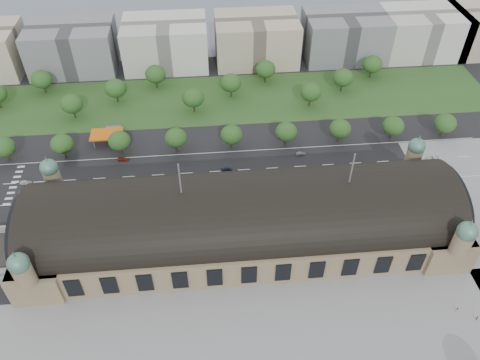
{
  "coord_description": "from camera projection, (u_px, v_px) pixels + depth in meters",
  "views": [
    {
      "loc": [
        -10.95,
        -109.05,
        129.89
      ],
      "look_at": [
        0.42,
        16.65,
        14.0
      ],
      "focal_mm": 35.0,
      "sensor_mm": 36.0,
      "label": 1
    }
  ],
  "objects": [
    {
      "name": "ground",
      "position": [
        243.0,
        240.0,
        168.57
      ],
      "size": [
        900.0,
        900.0,
        0.0
      ],
      "primitive_type": "plane",
      "color": "black",
      "rests_on": "ground"
    },
    {
      "name": "station",
      "position": [
        243.0,
        220.0,
        161.62
      ],
      "size": [
        150.0,
        48.4,
        44.3
      ],
      "color": "#877354",
      "rests_on": "ground"
    },
    {
      "name": "plaza_south",
      "position": [
        291.0,
        352.0,
        136.96
      ],
      "size": [
        190.0,
        48.0,
        0.12
      ],
      "primitive_type": "cube",
      "color": "gray",
      "rests_on": "ground"
    },
    {
      "name": "road_slab",
      "position": [
        187.0,
        173.0,
        195.12
      ],
      "size": [
        260.0,
        26.0,
        0.1
      ],
      "primitive_type": "cube",
      "color": "black",
      "rests_on": "ground"
    },
    {
      "name": "grass_belt",
      "position": [
        196.0,
        100.0,
        235.8
      ],
      "size": [
        300.0,
        45.0,
        0.1
      ],
      "primitive_type": "cube",
      "color": "#284E1F",
      "rests_on": "ground"
    },
    {
      "name": "petrol_station",
      "position": [
        111.0,
        133.0,
        210.89
      ],
      "size": [
        14.0,
        13.0,
        5.05
      ],
      "color": "#D55F0C",
      "rests_on": "ground"
    },
    {
      "name": "office_2",
      "position": [
        73.0,
        47.0,
        252.71
      ],
      "size": [
        45.0,
        32.0,
        24.0
      ],
      "primitive_type": "cube",
      "color": "gray",
      "rests_on": "ground"
    },
    {
      "name": "office_3",
      "position": [
        166.0,
        43.0,
        256.03
      ],
      "size": [
        45.0,
        32.0,
        24.0
      ],
      "primitive_type": "cube",
      "color": "silver",
      "rests_on": "ground"
    },
    {
      "name": "office_4",
      "position": [
        256.0,
        39.0,
        259.35
      ],
      "size": [
        45.0,
        32.0,
        24.0
      ],
      "primitive_type": "cube",
      "color": "#C0B097",
      "rests_on": "ground"
    },
    {
      "name": "office_5",
      "position": [
        344.0,
        36.0,
        262.67
      ],
      "size": [
        45.0,
        32.0,
        24.0
      ],
      "primitive_type": "cube",
      "color": "gray",
      "rests_on": "ground"
    },
    {
      "name": "office_6",
      "position": [
        422.0,
        33.0,
        265.66
      ],
      "size": [
        45.0,
        32.0,
        24.0
      ],
      "primitive_type": "cube",
      "color": "silver",
      "rests_on": "ground"
    },
    {
      "name": "tree_row_1",
      "position": [
        4.0,
        147.0,
        196.06
      ],
      "size": [
        9.6,
        9.6,
        11.52
      ],
      "color": "#2D2116",
      "rests_on": "ground"
    },
    {
      "name": "tree_row_2",
      "position": [
        62.0,
        144.0,
        197.65
      ],
      "size": [
        9.6,
        9.6,
        11.52
      ],
      "color": "#2D2116",
      "rests_on": "ground"
    },
    {
      "name": "tree_row_3",
      "position": [
        119.0,
        141.0,
        199.25
      ],
      "size": [
        9.6,
        9.6,
        11.52
      ],
      "color": "#2D2116",
      "rests_on": "ground"
    },
    {
      "name": "tree_row_4",
      "position": [
        176.0,
        138.0,
        200.84
      ],
      "size": [
        9.6,
        9.6,
        11.52
      ],
      "color": "#2D2116",
      "rests_on": "ground"
    },
    {
      "name": "tree_row_5",
      "position": [
        231.0,
        135.0,
        202.43
      ],
      "size": [
        9.6,
        9.6,
        11.52
      ],
      "color": "#2D2116",
      "rests_on": "ground"
    },
    {
      "name": "tree_row_6",
      "position": [
        286.0,
        132.0,
        204.02
      ],
      "size": [
        9.6,
        9.6,
        11.52
      ],
      "color": "#2D2116",
      "rests_on": "ground"
    },
    {
      "name": "tree_row_7",
      "position": [
        340.0,
        129.0,
        205.62
      ],
      "size": [
        9.6,
        9.6,
        11.52
      ],
      "color": "#2D2116",
      "rests_on": "ground"
    },
    {
      "name": "tree_row_8",
      "position": [
        393.0,
        126.0,
        207.21
      ],
      "size": [
        9.6,
        9.6,
        11.52
      ],
      "color": "#2D2116",
      "rests_on": "ground"
    },
    {
      "name": "tree_row_9",
      "position": [
        445.0,
        123.0,
        208.8
      ],
      "size": [
        9.6,
        9.6,
        11.52
      ],
      "color": "#2D2116",
      "rests_on": "ground"
    },
    {
      "name": "tree_belt_2",
      "position": [
        41.0,
        79.0,
        235.52
      ],
      "size": [
        10.4,
        10.4,
        12.48
      ],
      "color": "#2D2116",
      "rests_on": "ground"
    },
    {
      "name": "tree_belt_3",
      "position": [
        72.0,
        104.0,
        219.17
      ],
      "size": [
        10.4,
        10.4,
        12.48
      ],
      "color": "#2D2116",
      "rests_on": "ground"
    },
    {
      "name": "tree_belt_4",
      "position": [
        115.0,
        88.0,
        229.24
      ],
      "size": [
        10.4,
        10.4,
        12.48
      ],
      "color": "#2D2116",
      "rests_on": "ground"
    },
    {
      "name": "tree_belt_5",
      "position": [
        155.0,
        74.0,
        239.3
      ],
      "size": [
        10.4,
        10.4,
        12.48
      ],
      "color": "#2D2116",
      "rests_on": "ground"
    },
    {
      "name": "tree_belt_6",
      "position": [
        193.0,
        98.0,
        222.96
      ],
      "size": [
        10.4,
        10.4,
        12.48
      ],
      "color": "#2D2116",
      "rests_on": "ground"
    },
    {
      "name": "tree_belt_7",
      "position": [
        231.0,
        83.0,
        233.02
      ],
      "size": [
        10.4,
        10.4,
        12.48
      ],
      "color": "#2D2116",
      "rests_on": "ground"
    },
    {
      "name": "tree_belt_8",
      "position": [
        266.0,
        69.0,
        243.09
      ],
      "size": [
        10.4,
        10.4,
        12.48
      ],
      "color": "#2D2116",
      "rests_on": "ground"
    },
    {
      "name": "tree_belt_9",
      "position": [
        311.0,
        92.0,
        226.74
      ],
      "size": [
        10.4,
        10.4,
        12.48
      ],
      "color": "#2D2116",
      "rests_on": "ground"
    },
    {
      "name": "tree_belt_10",
      "position": [
        343.0,
        77.0,
        236.8
      ],
      "size": [
        10.4,
        10.4,
        12.48
      ],
      "color": "#2D2116",
      "rests_on": "ground"
    },
    {
      "name": "tree_belt_11",
      "position": [
        373.0,
        64.0,
        246.87
      ],
      "size": [
        10.4,
        10.4,
        12.48
      ],
      "color": "#2D2116",
      "rests_on": "ground"
    },
    {
      "name": "traffic_car_1",
      "position": [
        26.0,
        183.0,
        189.8
      ],
      "size": [
        4.51,
        1.7,
        1.47
      ],
      "primitive_type": "imported",
      "rotation": [
        0.0,
        0.0,
        1.54
      ],
      "color": "gray",
      "rests_on": "ground"
    },
    {
      "name": "traffic_car_3",
      "position": [
        123.0,
        159.0,
        200.8
      ],
      "size": [
        4.69,
        2.24,
        1.32
      ],
      "primitive_type": "imported",
      "rotation": [
        0.0,
        0.0,
        1.48
      ],
      "color": "maroon",
      "rests_on": "ground"
    },
    {
      "name": "traffic_car_4",
      "position": [
        226.0,
        169.0,
        195.78
      ],
      "size": [
        4.64,
        2.28,
        1.52
      ],
      "primitive_type": "imported",
      "rotation": [
        0.0,
        0.0,
        -1.68
      ],
      "color": "#191D46",
      "rests_on": "ground"
    },
    {
      "name": "traffic_car_5",
      "position": [
        301.0,
        154.0,
        203.58
      ],
      "size": [
        4.18,
        1.49,
        1.37
      ],
      "primitive_type": "imported",
      "rotation": [
        0.0,
        0.0,
        1.56
      ],
      "color": "#595A61",
      "rests_on": "ground"
    },
    {
      "name": "traffic_car_6",
      "position": [
        433.0,
        159.0,
        200.74
      ],
      "size": [
        5.9,
        2.91,
        1.61
      ],
      "primitive_type": "imported",
      "rotation": [
        0.0,
        0.0,
        -1.61
      ],
      "color": "silver",
      "rests_on": "ground"
    },
    {
      "name": "parked_car_0",
      "position": [
        58.0,
        202.0,
        181.78
      ],
      "size": [
        4.42,
        3.94,
        1.45
      ],
      "primitive_type": "imported",
      "rotation": [
        0.0,
        0.0,
        -0.91
      ],
      "color": "black",
      "rests_on": "ground"
    },
    {
      "name": "parked_car_1",
      "position": [
        98.0,
        199.0,
        182.8
      ],
      "size": [
        5.42,
        5.08,
        1.42
      ],
      "primitive_type": "imported",
      "rotation": [
        0.0,
        0.0,
        -0.87
      ],
      "color": "maroon",
      "rests_on": "ground"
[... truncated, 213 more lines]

